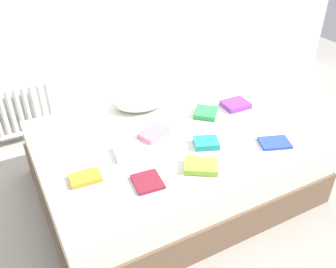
% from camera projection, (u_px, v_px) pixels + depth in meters
% --- Properties ---
extents(ground_plane, '(8.00, 8.00, 0.00)m').
position_uv_depth(ground_plane, '(171.00, 185.00, 3.00)').
color(ground_plane, '#9E998E').
extents(bed, '(2.00, 1.50, 0.50)m').
position_uv_depth(bed, '(171.00, 161.00, 2.86)').
color(bed, brown).
rests_on(bed, ground).
extents(radiator, '(0.66, 0.04, 0.51)m').
position_uv_depth(radiator, '(16.00, 112.00, 3.30)').
color(radiator, white).
rests_on(radiator, ground).
extents(pillow, '(0.48, 0.35, 0.12)m').
position_uv_depth(pillow, '(142.00, 100.00, 3.06)').
color(pillow, white).
rests_on(pillow, bed).
extents(textbook_teal, '(0.21, 0.20, 0.04)m').
position_uv_depth(textbook_teal, '(206.00, 143.00, 2.59)').
color(textbook_teal, teal).
rests_on(textbook_teal, bed).
extents(textbook_white, '(0.22, 0.22, 0.03)m').
position_uv_depth(textbook_white, '(128.00, 152.00, 2.51)').
color(textbook_white, white).
rests_on(textbook_white, bed).
extents(textbook_purple, '(0.21, 0.18, 0.04)m').
position_uv_depth(textbook_purple, '(236.00, 105.00, 3.07)').
color(textbook_purple, purple).
rests_on(textbook_purple, bed).
extents(textbook_blue, '(0.26, 0.22, 0.02)m').
position_uv_depth(textbook_blue, '(275.00, 143.00, 2.62)').
color(textbook_blue, '#2847B7').
rests_on(textbook_blue, bed).
extents(textbook_lime, '(0.27, 0.25, 0.04)m').
position_uv_depth(textbook_lime, '(201.00, 166.00, 2.38)').
color(textbook_lime, '#8CC638').
rests_on(textbook_lime, bed).
extents(textbook_green, '(0.26, 0.26, 0.04)m').
position_uv_depth(textbook_green, '(206.00, 113.00, 2.96)').
color(textbook_green, green).
rests_on(textbook_green, bed).
extents(textbook_maroon, '(0.19, 0.20, 0.02)m').
position_uv_depth(textbook_maroon, '(148.00, 182.00, 2.26)').
color(textbook_maroon, maroon).
rests_on(textbook_maroon, bed).
extents(textbook_pink, '(0.26, 0.22, 0.04)m').
position_uv_depth(textbook_pink, '(154.00, 133.00, 2.70)').
color(textbook_pink, pink).
rests_on(textbook_pink, bed).
extents(textbook_orange, '(0.21, 0.15, 0.03)m').
position_uv_depth(textbook_orange, '(85.00, 178.00, 2.29)').
color(textbook_orange, orange).
rests_on(textbook_orange, bed).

